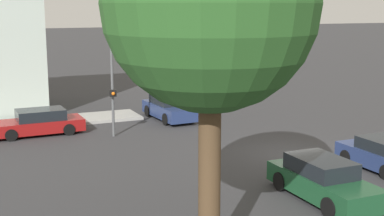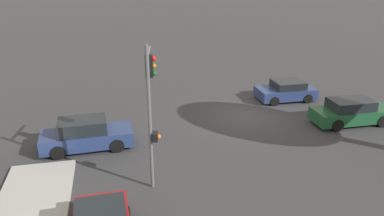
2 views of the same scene
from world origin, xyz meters
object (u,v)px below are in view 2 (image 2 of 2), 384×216
object	(u,v)px
crossing_car_2	(286,91)
crossing_car_1	(352,112)
traffic_signal	(151,97)
crossing_car_0	(86,135)

from	to	relation	value
crossing_car_2	crossing_car_1	bearing A→B (deg)	112.43
traffic_signal	crossing_car_1	size ratio (longest dim) A/B	1.29
crossing_car_0	traffic_signal	bearing A→B (deg)	-54.73
crossing_car_1	crossing_car_2	size ratio (longest dim) A/B	1.20
crossing_car_1	traffic_signal	bearing A→B (deg)	-162.53
traffic_signal	crossing_car_0	xyz separation A→B (m)	(2.92, -3.75, -3.09)
crossing_car_0	crossing_car_1	size ratio (longest dim) A/B	0.98
traffic_signal	crossing_car_0	world-z (taller)	traffic_signal
traffic_signal	crossing_car_1	world-z (taller)	traffic_signal
crossing_car_1	crossing_car_2	distance (m)	4.95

